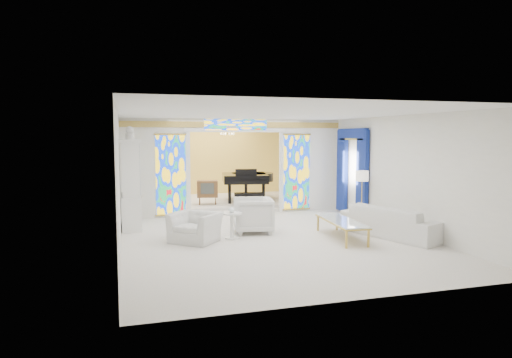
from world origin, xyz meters
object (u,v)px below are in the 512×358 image
object	(u,v)px
armchair_left	(195,227)
grand_piano	(248,178)
tv_console	(207,189)
coffee_table	(341,221)
china_cabinet	(131,185)
armchair_right	(253,215)
sofa	(393,221)

from	to	relation	value
armchair_left	grand_piano	world-z (taller)	grand_piano
grand_piano	tv_console	bearing A→B (deg)	-149.73
coffee_table	china_cabinet	bearing A→B (deg)	150.36
armchair_left	armchair_right	distance (m)	1.69
china_cabinet	armchair_left	xyz separation A→B (m)	(1.39, -2.09, -0.83)
china_cabinet	armchair_left	world-z (taller)	china_cabinet
armchair_right	coffee_table	size ratio (longest dim) A/B	0.47
grand_piano	armchair_left	bearing A→B (deg)	-107.94
china_cabinet	coffee_table	size ratio (longest dim) A/B	1.30
armchair_left	coffee_table	xyz separation A→B (m)	(3.44, -0.66, 0.08)
grand_piano	tv_console	distance (m)	1.72
tv_console	coffee_table	bearing A→B (deg)	-54.97
coffee_table	tv_console	bearing A→B (deg)	113.88
armchair_left	tv_console	world-z (taller)	tv_console
sofa	tv_console	distance (m)	6.51
armchair_left	tv_console	bearing A→B (deg)	116.59
armchair_right	tv_console	world-z (taller)	tv_console
china_cabinet	sofa	size ratio (longest dim) A/B	1.05
china_cabinet	coffee_table	distance (m)	5.61
sofa	grand_piano	xyz separation A→B (m)	(-2.06, 5.98, 0.59)
armchair_right	tv_console	xyz separation A→B (m)	(-0.46, 3.98, 0.25)
armchair_right	tv_console	bearing A→B (deg)	-163.14
coffee_table	sofa	bearing A→B (deg)	-6.10
china_cabinet	armchair_right	world-z (taller)	china_cabinet
sofa	tv_console	world-z (taller)	tv_console
coffee_table	grand_piano	size ratio (longest dim) A/B	0.69
grand_piano	armchair_right	bearing A→B (deg)	-94.15
china_cabinet	coffee_table	bearing A→B (deg)	-29.64
coffee_table	grand_piano	bearing A→B (deg)	97.14
china_cabinet	sofa	distance (m)	6.86
china_cabinet	grand_piano	world-z (taller)	china_cabinet
grand_piano	coffee_table	bearing A→B (deg)	-73.16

